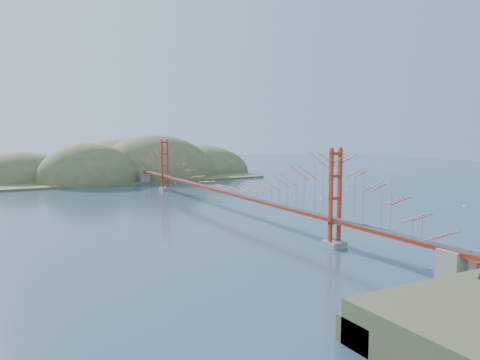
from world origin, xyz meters
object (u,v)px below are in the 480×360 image
fort (474,284)px  sailboat_2 (341,202)px  sailboat_1 (310,197)px  sailboat_0 (321,198)px  bridge (222,169)px

fort → sailboat_2: fort is taller
sailboat_1 → sailboat_0: sailboat_0 is taller
sailboat_2 → fort: bearing=-117.5°
bridge → sailboat_2: size_ratio=158.92×
bridge → fort: 48.40m
sailboat_0 → sailboat_2: 6.34m
bridge → sailboat_1: 23.51m
bridge → sailboat_0: bridge is taller
sailboat_1 → sailboat_2: sailboat_2 is taller
fort → sailboat_1: fort is taller
bridge → sailboat_1: (22.08, 4.22, -6.87)m
sailboat_1 → sailboat_0: bearing=-53.2°
sailboat_0 → sailboat_1: bearing=126.8°
fort → bridge: bearing=90.5°
bridge → sailboat_0: size_ratio=126.33×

